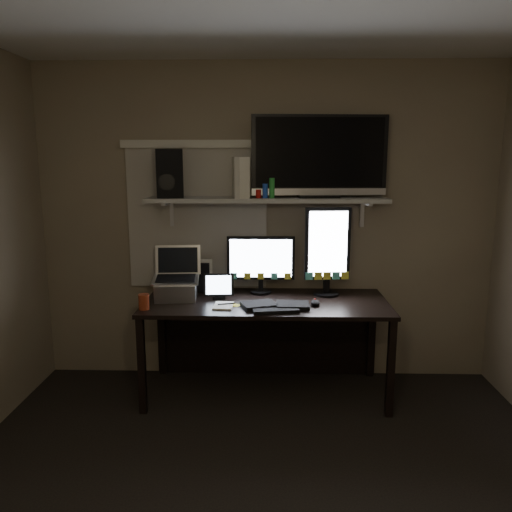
{
  "coord_description": "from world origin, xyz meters",
  "views": [
    {
      "loc": [
        0.02,
        -2.14,
        1.76
      ],
      "look_at": [
        -0.07,
        1.25,
        1.1
      ],
      "focal_mm": 35.0,
      "sensor_mm": 36.0,
      "label": 1
    }
  ],
  "objects_px": {
    "cup": "(144,302)",
    "monitor_landscape": "(261,264)",
    "laptop": "(176,274)",
    "tablet": "(219,286)",
    "desk": "(266,318)",
    "mouse": "(315,303)",
    "keyboard": "(276,305)",
    "game_console": "(241,178)",
    "monitor_portrait": "(327,251)",
    "tv": "(319,157)",
    "speaker": "(170,173)"
  },
  "relations": [
    {
      "from": "cup",
      "to": "monitor_landscape",
      "type": "bearing_deg",
      "value": 29.53
    },
    {
      "from": "laptop",
      "to": "tablet",
      "type": "bearing_deg",
      "value": -0.68
    },
    {
      "from": "desk",
      "to": "mouse",
      "type": "relative_size",
      "value": 17.31
    },
    {
      "from": "keyboard",
      "to": "tablet",
      "type": "distance_m",
      "value": 0.48
    },
    {
      "from": "monitor_landscape",
      "to": "game_console",
      "type": "distance_m",
      "value": 0.69
    },
    {
      "from": "monitor_portrait",
      "to": "laptop",
      "type": "xyz_separation_m",
      "value": [
        -1.14,
        -0.16,
        -0.15
      ]
    },
    {
      "from": "monitor_portrait",
      "to": "tv",
      "type": "bearing_deg",
      "value": 152.42
    },
    {
      "from": "tablet",
      "to": "laptop",
      "type": "distance_m",
      "value": 0.33
    },
    {
      "from": "keyboard",
      "to": "tv",
      "type": "relative_size",
      "value": 0.48
    },
    {
      "from": "monitor_landscape",
      "to": "mouse",
      "type": "bearing_deg",
      "value": -39.91
    },
    {
      "from": "desk",
      "to": "monitor_landscape",
      "type": "distance_m",
      "value": 0.42
    },
    {
      "from": "desk",
      "to": "mouse",
      "type": "bearing_deg",
      "value": -32.31
    },
    {
      "from": "tablet",
      "to": "mouse",
      "type": "bearing_deg",
      "value": -17.33
    },
    {
      "from": "tv",
      "to": "speaker",
      "type": "bearing_deg",
      "value": 176.31
    },
    {
      "from": "monitor_portrait",
      "to": "tablet",
      "type": "bearing_deg",
      "value": -176.35
    },
    {
      "from": "desk",
      "to": "cup",
      "type": "distance_m",
      "value": 0.95
    },
    {
      "from": "tablet",
      "to": "cup",
      "type": "height_order",
      "value": "tablet"
    },
    {
      "from": "cup",
      "to": "game_console",
      "type": "xyz_separation_m",
      "value": [
        0.66,
        0.42,
        0.84
      ]
    },
    {
      "from": "cup",
      "to": "game_console",
      "type": "relative_size",
      "value": 0.36
    },
    {
      "from": "tablet",
      "to": "cup",
      "type": "bearing_deg",
      "value": -155.52
    },
    {
      "from": "game_console",
      "to": "monitor_portrait",
      "type": "bearing_deg",
      "value": -17.05
    },
    {
      "from": "mouse",
      "to": "cup",
      "type": "relative_size",
      "value": 0.96
    },
    {
      "from": "game_console",
      "to": "speaker",
      "type": "distance_m",
      "value": 0.54
    },
    {
      "from": "tablet",
      "to": "game_console",
      "type": "height_order",
      "value": "game_console"
    },
    {
      "from": "tablet",
      "to": "speaker",
      "type": "height_order",
      "value": "speaker"
    },
    {
      "from": "desk",
      "to": "speaker",
      "type": "bearing_deg",
      "value": 174.12
    },
    {
      "from": "tablet",
      "to": "tv",
      "type": "xyz_separation_m",
      "value": [
        0.74,
        0.16,
        0.95
      ]
    },
    {
      "from": "mouse",
      "to": "tv",
      "type": "relative_size",
      "value": 0.1
    },
    {
      "from": "keyboard",
      "to": "mouse",
      "type": "distance_m",
      "value": 0.29
    },
    {
      "from": "desk",
      "to": "monitor_landscape",
      "type": "xyz_separation_m",
      "value": [
        -0.04,
        0.1,
        0.41
      ]
    },
    {
      "from": "monitor_landscape",
      "to": "tablet",
      "type": "height_order",
      "value": "monitor_landscape"
    },
    {
      "from": "keyboard",
      "to": "laptop",
      "type": "height_order",
      "value": "laptop"
    },
    {
      "from": "monitor_landscape",
      "to": "laptop",
      "type": "height_order",
      "value": "monitor_landscape"
    },
    {
      "from": "desk",
      "to": "game_console",
      "type": "relative_size",
      "value": 6.03
    },
    {
      "from": "mouse",
      "to": "laptop",
      "type": "xyz_separation_m",
      "value": [
        -1.03,
        0.13,
        0.17
      ]
    },
    {
      "from": "monitor_portrait",
      "to": "tv",
      "type": "distance_m",
      "value": 0.71
    },
    {
      "from": "game_console",
      "to": "tablet",
      "type": "bearing_deg",
      "value": -156.22
    },
    {
      "from": "tv",
      "to": "monitor_portrait",
      "type": "bearing_deg",
      "value": -26.56
    },
    {
      "from": "monitor_landscape",
      "to": "tv",
      "type": "relative_size",
      "value": 0.52
    },
    {
      "from": "keyboard",
      "to": "cup",
      "type": "height_order",
      "value": "cup"
    },
    {
      "from": "monitor_portrait",
      "to": "game_console",
      "type": "distance_m",
      "value": 0.86
    },
    {
      "from": "game_console",
      "to": "speaker",
      "type": "relative_size",
      "value": 0.84
    },
    {
      "from": "game_console",
      "to": "speaker",
      "type": "height_order",
      "value": "speaker"
    },
    {
      "from": "desk",
      "to": "laptop",
      "type": "bearing_deg",
      "value": -171.78
    },
    {
      "from": "mouse",
      "to": "laptop",
      "type": "bearing_deg",
      "value": 174.44
    },
    {
      "from": "game_console",
      "to": "keyboard",
      "type": "bearing_deg",
      "value": -69.39
    },
    {
      "from": "monitor_landscape",
      "to": "tablet",
      "type": "bearing_deg",
      "value": -151.34
    },
    {
      "from": "monitor_landscape",
      "to": "monitor_portrait",
      "type": "bearing_deg",
      "value": -5.36
    },
    {
      "from": "mouse",
      "to": "cup",
      "type": "xyz_separation_m",
      "value": [
        -1.21,
        -0.13,
        0.04
      ]
    },
    {
      "from": "tv",
      "to": "laptop",
      "type": "bearing_deg",
      "value": -174.48
    }
  ]
}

